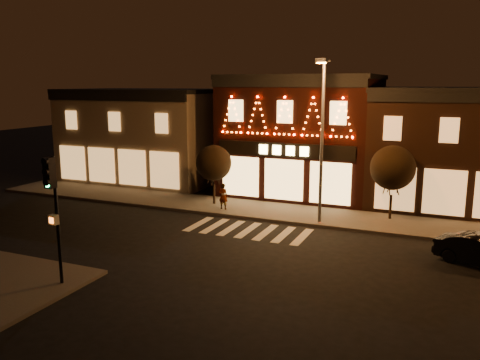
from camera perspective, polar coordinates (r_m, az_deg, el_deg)
The scene contains 10 objects.
ground at distance 23.16m, azimuth -2.86°, elevation -8.44°, with size 120.00×120.00×0.00m, color black.
sidewalk_far at distance 29.62m, azimuth 7.50°, elevation -4.00°, with size 44.00×4.00×0.15m, color #47423D.
building_left at distance 40.70m, azimuth -10.73°, elevation 5.15°, with size 12.20×8.28×7.30m.
building_pulp at distance 35.09m, azimuth 7.21°, elevation 5.16°, with size 10.20×8.34×8.30m.
building_right_a at distance 33.79m, azimuth 22.89°, elevation 3.47°, with size 9.20×8.28×7.50m.
traffic_signal_near at distance 19.60m, azimuth -20.78°, elevation -1.69°, with size 0.38×0.52×4.96m.
streetlamp_mid at distance 26.79m, azimuth 9.42°, elevation 5.83°, with size 0.67×2.04×8.86m.
tree_left at distance 31.29m, azimuth -3.04°, elevation 1.97°, with size 2.26×2.26×3.77m.
tree_right at distance 28.97m, azimuth 17.21°, elevation 1.35°, with size 2.51×2.51×4.19m.
pedestrian at distance 30.22m, azimuth -1.94°, elevation -1.89°, with size 0.59×0.39×1.61m, color gray.
Camera 1 is at (9.67, -19.56, 7.74)m, focal length 36.99 mm.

